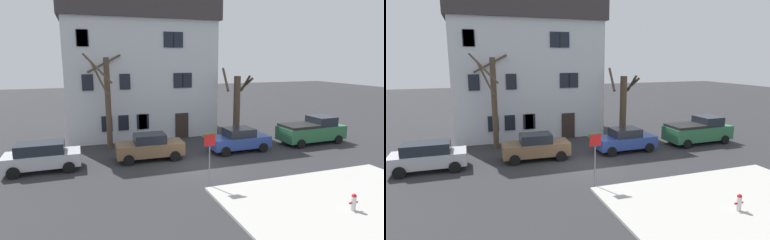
% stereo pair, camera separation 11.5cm
% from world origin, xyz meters
% --- Properties ---
extents(ground_plane, '(120.00, 120.00, 0.00)m').
position_xyz_m(ground_plane, '(0.00, 0.00, 0.00)').
color(ground_plane, '#2D2D30').
extents(sidewalk_slab, '(10.93, 7.57, 0.12)m').
position_xyz_m(sidewalk_slab, '(4.29, -7.32, 0.06)').
color(sidewalk_slab, '#B7B5AD').
rests_on(sidewalk_slab, ground_plane).
extents(building_main, '(12.64, 7.10, 11.27)m').
position_xyz_m(building_main, '(-1.86, 10.50, 5.72)').
color(building_main, silver).
rests_on(building_main, ground_plane).
extents(tree_bare_near, '(2.80, 2.97, 6.92)m').
position_xyz_m(tree_bare_near, '(-5.06, 5.80, 3.65)').
color(tree_bare_near, '#4C3D2D').
rests_on(tree_bare_near, ground_plane).
extents(tree_bare_mid, '(2.40, 2.11, 5.79)m').
position_xyz_m(tree_bare_mid, '(5.44, 5.98, 2.84)').
color(tree_bare_mid, '#4C3D2D').
rests_on(tree_bare_mid, ground_plane).
extents(car_silver_wagon, '(4.24, 2.09, 1.71)m').
position_xyz_m(car_silver_wagon, '(-9.20, 2.26, 0.89)').
color(car_silver_wagon, '#B7BABF').
rests_on(car_silver_wagon, ground_plane).
extents(car_brown_sedan, '(4.41, 2.07, 1.73)m').
position_xyz_m(car_brown_sedan, '(-2.75, 2.29, 0.86)').
color(car_brown_sedan, brown).
rests_on(car_brown_sedan, ground_plane).
extents(car_blue_sedan, '(4.36, 2.11, 1.67)m').
position_xyz_m(car_blue_sedan, '(3.67, 2.13, 0.84)').
color(car_blue_sedan, '#2D4799').
rests_on(car_blue_sedan, ground_plane).
extents(pickup_truck_green, '(5.31, 2.42, 2.07)m').
position_xyz_m(pickup_truck_green, '(10.15, 2.28, 1.00)').
color(pickup_truck_green, '#2D6B42').
rests_on(pickup_truck_green, ground_plane).
extents(fire_hydrant, '(0.42, 0.22, 0.75)m').
position_xyz_m(fire_hydrant, '(3.94, -7.93, 0.51)').
color(fire_hydrant, silver).
rests_on(fire_hydrant, sidewalk_slab).
extents(street_sign_pole, '(0.76, 0.07, 2.88)m').
position_xyz_m(street_sign_pole, '(-0.87, -3.38, 2.01)').
color(street_sign_pole, slate).
rests_on(street_sign_pole, ground_plane).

